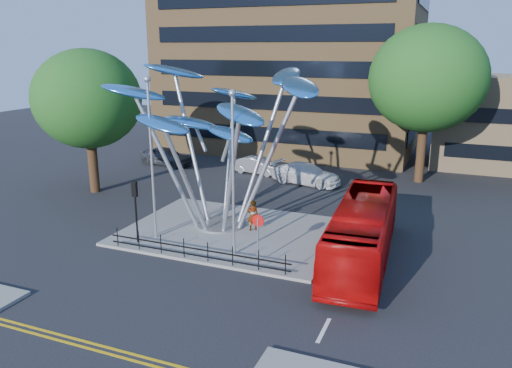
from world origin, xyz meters
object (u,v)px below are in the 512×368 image
at_px(pedestrian, 253,215).
at_px(street_lamp_left, 151,145).
at_px(traffic_light_island, 135,199).
at_px(parked_car_mid, 258,165).
at_px(no_entry_sign_island, 258,230).
at_px(parked_car_left, 166,156).
at_px(tree_right, 427,79).
at_px(parked_car_right, 306,174).
at_px(street_lamp_right, 233,159).
at_px(red_bus, 362,232).
at_px(tree_left, 87,99).
at_px(leaf_sculpture, 218,111).

bearing_deg(pedestrian, street_lamp_left, -3.96).
xyz_separation_m(traffic_light_island, parked_car_mid, (0.18, 17.07, -1.90)).
relative_size(no_entry_sign_island, parked_car_left, 0.51).
height_order(tree_right, parked_car_right, tree_right).
bearing_deg(tree_right, street_lamp_right, -111.54).
distance_m(street_lamp_right, parked_car_left, 22.17).
bearing_deg(red_bus, street_lamp_left, -176.02).
xyz_separation_m(traffic_light_island, parked_car_right, (4.88, 15.50, -1.81)).
relative_size(traffic_light_island, pedestrian, 1.92).
bearing_deg(tree_left, traffic_light_island, -39.81).
bearing_deg(parked_car_right, tree_left, 129.88).
xyz_separation_m(parked_car_left, parked_car_mid, (8.93, 0.12, -0.10)).
bearing_deg(pedestrian, street_lamp_right, 59.27).
height_order(leaf_sculpture, pedestrian, leaf_sculpture).
relative_size(pedestrian, parked_car_mid, 0.41).
relative_size(tree_right, traffic_light_island, 3.54).
xyz_separation_m(tree_left, parked_car_right, (13.88, 8.00, -5.99)).
xyz_separation_m(traffic_light_island, pedestrian, (5.08, 4.04, -1.57)).
bearing_deg(leaf_sculpture, traffic_light_island, -125.04).
distance_m(tree_right, tree_left, 25.09).
bearing_deg(parked_car_right, parked_car_mid, 81.46).
distance_m(leaf_sculpture, parked_car_right, 12.99).
distance_m(street_lamp_right, traffic_light_island, 6.05).
relative_size(street_lamp_left, pedestrian, 4.93).
height_order(no_entry_sign_island, parked_car_mid, no_entry_sign_island).
bearing_deg(parked_car_right, pedestrian, -169.08).
xyz_separation_m(traffic_light_island, red_bus, (11.60, 2.45, -1.07)).
height_order(tree_left, red_bus, tree_left).
relative_size(street_lamp_left, no_entry_sign_island, 3.59).
relative_size(tree_left, parked_car_left, 2.14).
distance_m(street_lamp_left, traffic_light_island, 2.96).
distance_m(street_lamp_right, parked_car_mid, 17.94).
relative_size(tree_left, no_entry_sign_island, 4.21).
bearing_deg(street_lamp_left, parked_car_right, 73.21).
height_order(tree_right, leaf_sculpture, tree_right).
xyz_separation_m(tree_left, parked_car_left, (0.26, 9.44, -5.97)).
height_order(tree_left, street_lamp_right, tree_left).
relative_size(traffic_light_island, no_entry_sign_island, 1.40).
xyz_separation_m(no_entry_sign_island, parked_car_right, (-2.12, 15.48, -1.01)).
bearing_deg(traffic_light_island, street_lamp_right, 5.19).
relative_size(red_bus, pedestrian, 6.21).
height_order(traffic_light_island, parked_car_left, traffic_light_island).
bearing_deg(parked_car_mid, street_lamp_left, -171.22).
bearing_deg(street_lamp_left, parked_car_left, 120.10).
bearing_deg(leaf_sculpture, tree_left, 164.45).
relative_size(street_lamp_right, parked_car_mid, 1.90).
xyz_separation_m(leaf_sculpture, parked_car_right, (1.94, 11.32, -6.07)).
bearing_deg(parked_car_mid, traffic_light_island, -172.97).
xyz_separation_m(pedestrian, parked_car_mid, (-4.89, 13.02, -0.32)).
relative_size(tree_left, parked_car_mid, 2.36).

